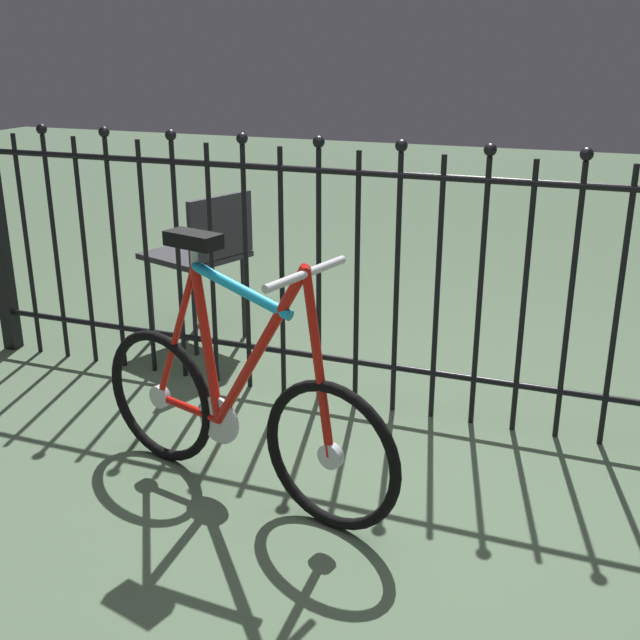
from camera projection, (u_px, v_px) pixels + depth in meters
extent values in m
plane|color=#4C6148|center=(343.00, 483.00, 2.87)|extent=(20.00, 20.00, 0.00)
cylinder|color=black|center=(0.00, 245.00, 3.96)|extent=(0.02, 0.02, 1.12)
cylinder|color=black|center=(27.00, 248.00, 3.90)|extent=(0.02, 0.02, 1.12)
cylinder|color=black|center=(56.00, 251.00, 3.85)|extent=(0.02, 0.02, 1.12)
sphere|color=black|center=(42.00, 129.00, 3.65)|extent=(0.05, 0.05, 0.05)
cylinder|color=black|center=(85.00, 254.00, 3.79)|extent=(0.02, 0.02, 1.12)
cylinder|color=black|center=(115.00, 257.00, 3.73)|extent=(0.02, 0.02, 1.12)
sphere|color=black|center=(104.00, 132.00, 3.53)|extent=(0.05, 0.05, 0.05)
cylinder|color=black|center=(146.00, 261.00, 3.67)|extent=(0.02, 0.02, 1.12)
cylinder|color=black|center=(179.00, 264.00, 3.61)|extent=(0.02, 0.02, 1.12)
sphere|color=black|center=(171.00, 135.00, 3.42)|extent=(0.05, 0.05, 0.05)
cylinder|color=black|center=(212.00, 268.00, 3.55)|extent=(0.02, 0.02, 1.12)
cylinder|color=black|center=(246.00, 272.00, 3.49)|extent=(0.02, 0.02, 1.12)
sphere|color=black|center=(242.00, 138.00, 3.30)|extent=(0.05, 0.05, 0.05)
cylinder|color=black|center=(282.00, 276.00, 3.44)|extent=(0.02, 0.02, 1.12)
cylinder|color=black|center=(319.00, 280.00, 3.38)|extent=(0.02, 0.02, 1.12)
sphere|color=black|center=(319.00, 142.00, 3.18)|extent=(0.05, 0.05, 0.05)
cylinder|color=black|center=(357.00, 284.00, 3.32)|extent=(0.02, 0.02, 1.12)
cylinder|color=black|center=(396.00, 288.00, 3.26)|extent=(0.02, 0.02, 1.12)
sphere|color=black|center=(401.00, 146.00, 3.06)|extent=(0.05, 0.05, 0.05)
cylinder|color=black|center=(437.00, 293.00, 3.20)|extent=(0.02, 0.02, 1.12)
cylinder|color=black|center=(480.00, 297.00, 3.14)|extent=(0.02, 0.02, 1.12)
sphere|color=black|center=(490.00, 150.00, 2.95)|extent=(0.05, 0.05, 0.05)
cylinder|color=black|center=(524.00, 302.00, 3.08)|extent=(0.02, 0.02, 1.12)
cylinder|color=black|center=(569.00, 307.00, 3.03)|extent=(0.02, 0.02, 1.12)
sphere|color=black|center=(587.00, 154.00, 2.83)|extent=(0.05, 0.05, 0.05)
cylinder|color=black|center=(617.00, 312.00, 2.97)|extent=(0.02, 0.02, 1.12)
cylinder|color=black|center=(394.00, 367.00, 3.38)|extent=(4.17, 0.03, 0.03)
cylinder|color=black|center=(400.00, 175.00, 3.10)|extent=(4.17, 0.03, 0.03)
torus|color=black|center=(160.00, 396.00, 2.96)|extent=(0.52, 0.17, 0.52)
cylinder|color=silver|center=(160.00, 396.00, 2.96)|extent=(0.09, 0.05, 0.09)
torus|color=black|center=(331.00, 456.00, 2.53)|extent=(0.52, 0.17, 0.52)
cylinder|color=silver|center=(331.00, 456.00, 2.53)|extent=(0.09, 0.05, 0.09)
cylinder|color=red|center=(259.00, 350.00, 2.59)|extent=(0.42, 0.14, 0.65)
cylinder|color=#19A5D8|center=(241.00, 290.00, 2.56)|extent=(0.41, 0.14, 0.13)
cylinder|color=red|center=(207.00, 345.00, 2.73)|extent=(0.12, 0.06, 0.57)
cylinder|color=red|center=(189.00, 408.00, 2.88)|extent=(0.30, 0.10, 0.04)
cylinder|color=red|center=(176.00, 334.00, 2.81)|extent=(0.24, 0.08, 0.56)
cylinder|color=red|center=(319.00, 364.00, 2.46)|extent=(0.13, 0.06, 0.62)
cylinder|color=silver|center=(306.00, 270.00, 2.38)|extent=(0.03, 0.03, 0.02)
cylinder|color=silver|center=(306.00, 273.00, 2.38)|extent=(0.12, 0.39, 0.03)
cylinder|color=silver|center=(194.00, 255.00, 2.64)|extent=(0.03, 0.03, 0.07)
cube|color=black|center=(193.00, 240.00, 2.63)|extent=(0.22, 0.14, 0.05)
cylinder|color=silver|center=(219.00, 420.00, 2.80)|extent=(0.18, 0.06, 0.18)
cylinder|color=black|center=(151.00, 300.00, 4.19)|extent=(0.02, 0.02, 0.45)
cylinder|color=black|center=(200.00, 285.00, 4.44)|extent=(0.02, 0.02, 0.45)
cylinder|color=black|center=(195.00, 313.00, 3.97)|extent=(0.02, 0.02, 0.45)
cylinder|color=black|center=(244.00, 297.00, 4.23)|extent=(0.02, 0.02, 0.45)
cube|color=#2D2D33|center=(195.00, 255.00, 4.13)|extent=(0.56, 0.56, 0.03)
cube|color=#2D2D33|center=(221.00, 227.00, 3.94)|extent=(0.16, 0.40, 0.32)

